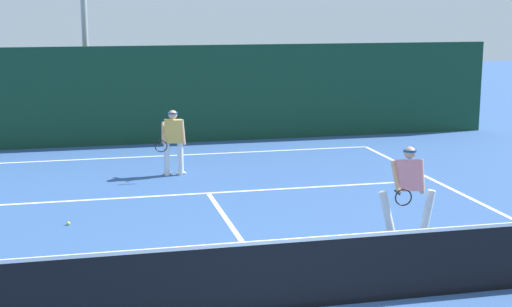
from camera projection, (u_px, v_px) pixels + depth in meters
court_line_baseline_far at (182, 155)px, 20.10m from camera, size 10.50×0.10×0.01m
court_line_service at (208, 193)px, 16.03m from camera, size 8.56×0.10×0.01m
court_line_centre at (239, 238)px, 12.96m from camera, size 0.10×6.40×0.01m
tennis_net at (290, 273)px, 9.81m from camera, size 11.51×0.09×1.09m
player_near at (408, 187)px, 13.00m from camera, size 1.03×0.84×1.57m
player_far at (173, 140)px, 17.57m from camera, size 0.79×0.87×1.55m
tennis_ball at (68, 223)px, 13.71m from camera, size 0.07×0.07×0.07m
back_fence_windscreen at (172, 95)px, 21.65m from camera, size 19.70×0.12×2.83m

